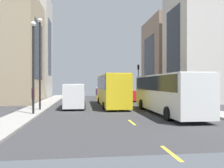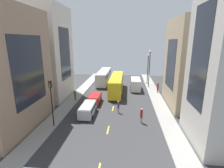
{
  "view_description": "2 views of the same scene",
  "coord_description": "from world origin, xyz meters",
  "px_view_note": "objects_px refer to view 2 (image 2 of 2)",
  "views": [
    {
      "loc": [
        3.26,
        29.4,
        2.59
      ],
      "look_at": [
        0.23,
        5.19,
        2.56
      ],
      "focal_mm": 37.69,
      "sensor_mm": 36.0,
      "label": 1
    },
    {
      "loc": [
        2.34,
        -33.16,
        10.98
      ],
      "look_at": [
        -0.94,
        1.05,
        2.11
      ],
      "focal_mm": 27.23,
      "sensor_mm": 36.0,
      "label": 2
    }
  ],
  "objects_px": {
    "city_bus_white": "(104,76)",
    "car_silver_0": "(88,109)",
    "pedestrian_waiting_curb": "(141,115)",
    "pedestrian_crossing_mid": "(75,95)",
    "pedestrian_crossing_near": "(158,87)",
    "traffic_light_near_corner": "(51,95)",
    "car_red_1": "(95,98)",
    "streetcar_yellow": "(117,83)",
    "pedestrian_walking_far": "(118,106)",
    "delivery_van_white": "(136,83)"
  },
  "relations": [
    {
      "from": "delivery_van_white",
      "to": "pedestrian_walking_far",
      "type": "distance_m",
      "value": 13.41
    },
    {
      "from": "city_bus_white",
      "to": "traffic_light_near_corner",
      "type": "xyz_separation_m",
      "value": [
        -3.26,
        -23.82,
        2.31
      ]
    },
    {
      "from": "pedestrian_waiting_curb",
      "to": "pedestrian_crossing_mid",
      "type": "bearing_deg",
      "value": 129.37
    },
    {
      "from": "car_silver_0",
      "to": "pedestrian_crossing_mid",
      "type": "bearing_deg",
      "value": 123.05
    },
    {
      "from": "pedestrian_crossing_mid",
      "to": "pedestrian_crossing_near",
      "type": "height_order",
      "value": "pedestrian_crossing_near"
    },
    {
      "from": "delivery_van_white",
      "to": "pedestrian_waiting_curb",
      "type": "relative_size",
      "value": 2.55
    },
    {
      "from": "delivery_van_white",
      "to": "traffic_light_near_corner",
      "type": "bearing_deg",
      "value": -121.75
    },
    {
      "from": "city_bus_white",
      "to": "car_silver_0",
      "type": "distance_m",
      "value": 19.89
    },
    {
      "from": "pedestrian_walking_far",
      "to": "streetcar_yellow",
      "type": "bearing_deg",
      "value": 107.62
    },
    {
      "from": "car_red_1",
      "to": "car_silver_0",
      "type": "bearing_deg",
      "value": -91.25
    },
    {
      "from": "car_red_1",
      "to": "pedestrian_waiting_curb",
      "type": "height_order",
      "value": "pedestrian_waiting_curb"
    },
    {
      "from": "car_red_1",
      "to": "pedestrian_crossing_mid",
      "type": "bearing_deg",
      "value": 170.07
    },
    {
      "from": "car_silver_0",
      "to": "pedestrian_crossing_mid",
      "type": "height_order",
      "value": "pedestrian_crossing_mid"
    },
    {
      "from": "car_silver_0",
      "to": "pedestrian_crossing_near",
      "type": "xyz_separation_m",
      "value": [
        12.29,
        12.31,
        0.29
      ]
    },
    {
      "from": "delivery_van_white",
      "to": "pedestrian_waiting_curb",
      "type": "distance_m",
      "value": 16.02
    },
    {
      "from": "pedestrian_crossing_near",
      "to": "streetcar_yellow",
      "type": "bearing_deg",
      "value": -151.06
    },
    {
      "from": "streetcar_yellow",
      "to": "pedestrian_walking_far",
      "type": "relative_size",
      "value": 6.11
    },
    {
      "from": "city_bus_white",
      "to": "delivery_van_white",
      "type": "distance_m",
      "value": 9.78
    },
    {
      "from": "streetcar_yellow",
      "to": "pedestrian_crossing_mid",
      "type": "relative_size",
      "value": 6.16
    },
    {
      "from": "city_bus_white",
      "to": "pedestrian_crossing_mid",
      "type": "bearing_deg",
      "value": -103.59
    },
    {
      "from": "city_bus_white",
      "to": "pedestrian_waiting_curb",
      "type": "relative_size",
      "value": 5.47
    },
    {
      "from": "pedestrian_crossing_near",
      "to": "traffic_light_near_corner",
      "type": "distance_m",
      "value": 22.93
    },
    {
      "from": "pedestrian_walking_far",
      "to": "car_silver_0",
      "type": "bearing_deg",
      "value": -152.71
    },
    {
      "from": "car_red_1",
      "to": "streetcar_yellow",
      "type": "bearing_deg",
      "value": 64.31
    },
    {
      "from": "delivery_van_white",
      "to": "car_red_1",
      "type": "xyz_separation_m",
      "value": [
        -7.57,
        -9.19,
        -0.59
      ]
    },
    {
      "from": "streetcar_yellow",
      "to": "delivery_van_white",
      "type": "distance_m",
      "value": 4.74
    },
    {
      "from": "pedestrian_crossing_near",
      "to": "pedestrian_waiting_curb",
      "type": "xyz_separation_m",
      "value": [
        -4.43,
        -14.07,
        -0.15
      ]
    },
    {
      "from": "car_silver_0",
      "to": "car_red_1",
      "type": "relative_size",
      "value": 1.13
    },
    {
      "from": "car_red_1",
      "to": "pedestrian_waiting_curb",
      "type": "xyz_separation_m",
      "value": [
        7.75,
        -6.83,
        0.23
      ]
    },
    {
      "from": "streetcar_yellow",
      "to": "pedestrian_waiting_curb",
      "type": "height_order",
      "value": "streetcar_yellow"
    },
    {
      "from": "pedestrian_crossing_mid",
      "to": "traffic_light_near_corner",
      "type": "relative_size",
      "value": 0.33
    },
    {
      "from": "car_silver_0",
      "to": "pedestrian_walking_far",
      "type": "height_order",
      "value": "pedestrian_walking_far"
    },
    {
      "from": "pedestrian_crossing_near",
      "to": "traffic_light_near_corner",
      "type": "height_order",
      "value": "traffic_light_near_corner"
    },
    {
      "from": "delivery_van_white",
      "to": "pedestrian_crossing_near",
      "type": "bearing_deg",
      "value": -22.91
    },
    {
      "from": "delivery_van_white",
      "to": "car_silver_0",
      "type": "bearing_deg",
      "value": -118.3
    },
    {
      "from": "delivery_van_white",
      "to": "car_red_1",
      "type": "height_order",
      "value": "delivery_van_white"
    },
    {
      "from": "streetcar_yellow",
      "to": "car_red_1",
      "type": "relative_size",
      "value": 3.05
    },
    {
      "from": "city_bus_white",
      "to": "pedestrian_waiting_curb",
      "type": "bearing_deg",
      "value": -69.26
    },
    {
      "from": "delivery_van_white",
      "to": "pedestrian_walking_far",
      "type": "xyz_separation_m",
      "value": [
        -3.14,
        -13.03,
        -0.43
      ]
    },
    {
      "from": "city_bus_white",
      "to": "traffic_light_near_corner",
      "type": "height_order",
      "value": "traffic_light_near_corner"
    },
    {
      "from": "pedestrian_crossing_near",
      "to": "car_red_1",
      "type": "bearing_deg",
      "value": -121.65
    },
    {
      "from": "traffic_light_near_corner",
      "to": "pedestrian_crossing_near",
      "type": "bearing_deg",
      "value": 45.68
    },
    {
      "from": "pedestrian_crossing_mid",
      "to": "traffic_light_near_corner",
      "type": "height_order",
      "value": "traffic_light_near_corner"
    },
    {
      "from": "car_red_1",
      "to": "traffic_light_near_corner",
      "type": "distance_m",
      "value": 10.33
    },
    {
      "from": "streetcar_yellow",
      "to": "pedestrian_waiting_curb",
      "type": "xyz_separation_m",
      "value": [
        4.36,
        -13.87,
        -0.97
      ]
    },
    {
      "from": "pedestrian_crossing_mid",
      "to": "delivery_van_white",
      "type": "bearing_deg",
      "value": -55.99
    },
    {
      "from": "city_bus_white",
      "to": "car_silver_0",
      "type": "relative_size",
      "value": 2.58
    },
    {
      "from": "streetcar_yellow",
      "to": "pedestrian_crossing_mid",
      "type": "height_order",
      "value": "streetcar_yellow"
    },
    {
      "from": "pedestrian_crossing_near",
      "to": "traffic_light_near_corner",
      "type": "relative_size",
      "value": 0.36
    },
    {
      "from": "city_bus_white",
      "to": "pedestrian_crossing_mid",
      "type": "xyz_separation_m",
      "value": [
        -3.41,
        -14.12,
        -0.81
      ]
    }
  ]
}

